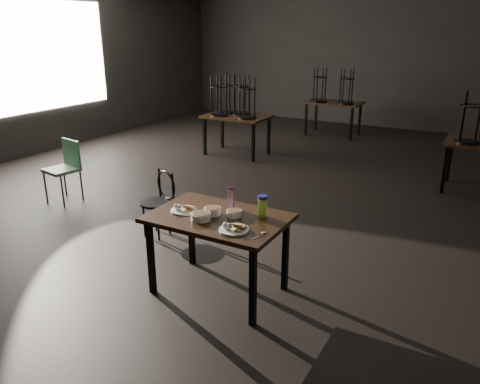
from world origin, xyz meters
The scene contains 14 objects.
room centered at (-0.06, 0.01, 2.33)m, with size 12.00×12.04×3.22m.
main_table centered at (0.71, -2.40, 0.67)m, with size 1.20×0.80×0.75m.
plate_left centered at (0.38, -2.45, 0.77)m, with size 0.24×0.24×0.08m.
plate_right centered at (0.99, -2.60, 0.77)m, with size 0.25×0.25×0.08m.
bowl_near centered at (0.65, -2.39, 0.78)m, with size 0.15×0.15×0.06m.
bowl_far centered at (0.84, -2.33, 0.78)m, with size 0.14×0.14×0.05m.
bowl_big centered at (0.63, -2.54, 0.78)m, with size 0.17×0.17×0.06m.
juice_carton centered at (0.72, -2.19, 0.86)m, with size 0.07×0.07×0.24m.
water_bottle centered at (1.06, -2.22, 0.85)m, with size 0.09×0.09×0.19m.
spoon centered at (1.22, -2.53, 0.75)m, with size 0.06×0.19×0.01m.
bentwood_chair centered at (-0.54, -1.65, 0.45)m, with size 0.40×0.39×0.76m.
school_chair centered at (-2.40, -1.38, 0.52)m, with size 0.46×0.46×0.86m.
bg_table_left centered at (-1.60, 1.97, 0.80)m, with size 1.20×0.80×1.48m.
bg_table_far centered at (-0.52, 4.47, 0.75)m, with size 1.20×0.80×1.48m.
Camera 1 is at (2.74, -5.63, 2.32)m, focal length 35.00 mm.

